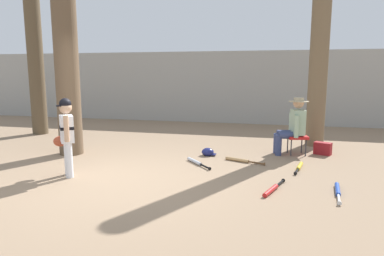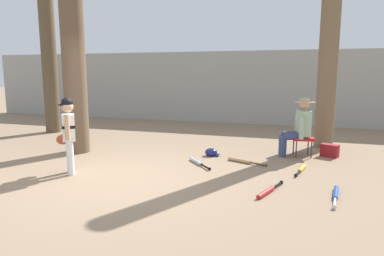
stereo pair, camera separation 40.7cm
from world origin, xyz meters
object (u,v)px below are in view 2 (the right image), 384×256
at_px(bat_blue_youth, 336,194).
at_px(batting_helmet_navy, 211,152).
at_px(handbag_beside_stool, 330,151).
at_px(bat_red_barrel, 268,191).
at_px(tree_near_player, 72,28).
at_px(bat_wood_tan, 242,161).
at_px(tree_behind_spectator, 329,46).
at_px(seated_spectator, 298,126).
at_px(bat_yellow_trainer, 301,169).
at_px(folding_stool, 303,139).
at_px(young_ballplayer, 68,131).
at_px(bat_aluminum_silver, 197,162).
at_px(tree_far_left, 46,18).

bearing_deg(bat_blue_youth, batting_helmet_navy, 141.85).
distance_m(handbag_beside_stool, bat_red_barrel, 2.78).
distance_m(tree_near_player, bat_wood_tan, 4.41).
xyz_separation_m(tree_behind_spectator, seated_spectator, (-0.56, -1.10, -1.66)).
relative_size(seated_spectator, bat_red_barrel, 1.53).
bearing_deg(bat_yellow_trainer, folding_stool, 89.49).
distance_m(tree_behind_spectator, seated_spectator, 2.06).
xyz_separation_m(tree_near_player, batting_helmet_navy, (2.86, 0.50, -2.54)).
bearing_deg(young_ballplayer, handbag_beside_stool, 30.86).
xyz_separation_m(folding_stool, bat_blue_youth, (0.45, -2.30, -0.33)).
xyz_separation_m(tree_behind_spectator, batting_helmet_navy, (-2.26, -1.62, -2.22)).
relative_size(young_ballplayer, bat_red_barrel, 1.66).
relative_size(tree_behind_spectator, young_ballplayer, 3.98).
xyz_separation_m(bat_blue_youth, bat_aluminum_silver, (-2.34, 1.07, 0.00)).
distance_m(tree_near_player, young_ballplayer, 2.51).
height_order(handbag_beside_stool, tree_far_left, tree_far_left).
relative_size(handbag_beside_stool, bat_wood_tan, 0.43).
height_order(young_ballplayer, handbag_beside_stool, young_ballplayer).
distance_m(tree_near_player, seated_spectator, 5.08).
bearing_deg(bat_wood_tan, young_ballplayer, -149.72).
bearing_deg(folding_stool, tree_behind_spectator, 66.61).
xyz_separation_m(folding_stool, seated_spectator, (-0.10, -0.02, 0.28)).
xyz_separation_m(tree_behind_spectator, bat_blue_youth, (-0.02, -3.38, -2.26)).
height_order(tree_near_player, tree_far_left, tree_far_left).
distance_m(tree_near_player, tree_far_left, 3.01).
relative_size(young_ballplayer, tree_far_left, 0.18).
xyz_separation_m(tree_behind_spectator, tree_far_left, (-7.36, -0.18, 0.89)).
distance_m(tree_behind_spectator, bat_yellow_trainer, 3.19).
bearing_deg(bat_red_barrel, young_ballplayer, -179.86).
relative_size(tree_near_player, bat_wood_tan, 7.44).
distance_m(tree_near_player, handbag_beside_stool, 5.88).
bearing_deg(bat_wood_tan, tree_far_left, 162.85).
bearing_deg(tree_far_left, bat_blue_youth, -23.57).
xyz_separation_m(handbag_beside_stool, tree_far_left, (-7.43, 0.78, 3.06)).
height_order(handbag_beside_stool, bat_red_barrel, handbag_beside_stool).
relative_size(bat_yellow_trainer, bat_wood_tan, 0.91).
bearing_deg(handbag_beside_stool, bat_blue_youth, -92.18).
bearing_deg(tree_far_left, tree_behind_spectator, 1.40).
bearing_deg(tree_behind_spectator, young_ballplayer, -140.23).
height_order(folding_stool, seated_spectator, seated_spectator).
bearing_deg(tree_behind_spectator, bat_blue_youth, -90.33).
height_order(tree_near_player, bat_blue_youth, tree_near_player).
bearing_deg(tree_far_left, bat_red_barrel, -27.64).
distance_m(tree_far_left, bat_aluminum_silver, 6.29).
bearing_deg(tree_behind_spectator, folding_stool, -113.39).
height_order(seated_spectator, bat_wood_tan, seated_spectator).
bearing_deg(tree_near_player, batting_helmet_navy, 9.98).
bearing_deg(bat_aluminum_silver, young_ballplayer, -147.06).
distance_m(young_ballplayer, bat_wood_tan, 3.22).
bearing_deg(bat_yellow_trainer, bat_wood_tan, 167.93).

